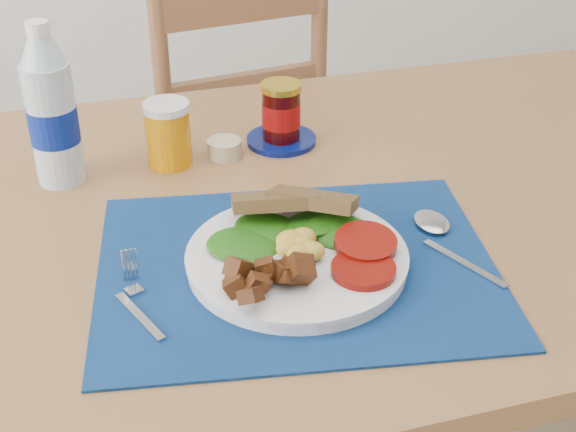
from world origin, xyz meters
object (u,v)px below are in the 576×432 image
object	(u,v)px
juice_glass	(168,136)
jam_on_saucer	(281,117)
chair_far	(229,123)
water_bottle	(52,114)
breakfast_plate	(294,255)

from	to	relation	value
juice_glass	jam_on_saucer	size ratio (longest dim) A/B	0.84
chair_far	jam_on_saucer	world-z (taller)	chair_far
chair_far	water_bottle	world-z (taller)	chair_far
breakfast_plate	juice_glass	world-z (taller)	juice_glass
breakfast_plate	chair_far	bearing A→B (deg)	101.23
juice_glass	jam_on_saucer	distance (m)	0.19
water_bottle	breakfast_plate	bearing A→B (deg)	-50.45
chair_far	juice_glass	bearing A→B (deg)	61.14
water_bottle	jam_on_saucer	world-z (taller)	water_bottle
chair_far	breakfast_plate	size ratio (longest dim) A/B	3.96
breakfast_plate	jam_on_saucer	bearing A→B (deg)	94.49
jam_on_saucer	chair_far	bearing A→B (deg)	88.26
jam_on_saucer	water_bottle	bearing A→B (deg)	-175.28
breakfast_plate	jam_on_saucer	size ratio (longest dim) A/B	2.41
chair_far	juice_glass	world-z (taller)	chair_far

